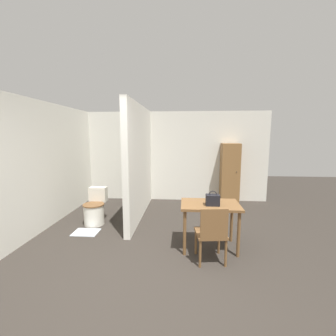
# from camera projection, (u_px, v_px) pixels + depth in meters

# --- Properties ---
(ground_plane) EXTENTS (16.00, 16.00, 0.00)m
(ground_plane) POSITION_uv_depth(u_px,v_px,m) (145.00, 292.00, 2.66)
(ground_plane) COLOR #2D2823
(wall_back) EXTENTS (5.54, 0.12, 2.50)m
(wall_back) POSITION_uv_depth(u_px,v_px,m) (168.00, 156.00, 6.40)
(wall_back) COLOR silver
(wall_back) RESTS_ON ground_plane
(wall_left) EXTENTS (0.12, 4.90, 2.50)m
(wall_left) POSITION_uv_depth(u_px,v_px,m) (48.00, 165.00, 4.58)
(wall_left) COLOR silver
(wall_left) RESTS_ON ground_plane
(partition_wall) EXTENTS (0.12, 2.60, 2.50)m
(partition_wall) POSITION_uv_depth(u_px,v_px,m) (140.00, 162.00, 5.09)
(partition_wall) COLOR silver
(partition_wall) RESTS_ON ground_plane
(dining_table) EXTENTS (0.93, 0.63, 0.75)m
(dining_table) POSITION_uv_depth(u_px,v_px,m) (210.00, 210.00, 3.63)
(dining_table) COLOR brown
(dining_table) RESTS_ON ground_plane
(wooden_chair) EXTENTS (0.47, 0.47, 0.85)m
(wooden_chair) POSITION_uv_depth(u_px,v_px,m) (212.00, 232.00, 3.21)
(wooden_chair) COLOR brown
(wooden_chair) RESTS_ON ground_plane
(toilet) EXTENTS (0.43, 0.58, 0.73)m
(toilet) POSITION_uv_depth(u_px,v_px,m) (95.00, 209.00, 4.71)
(toilet) COLOR silver
(toilet) RESTS_ON ground_plane
(handbag) EXTENTS (0.21, 0.14, 0.23)m
(handbag) POSITION_uv_depth(u_px,v_px,m) (213.00, 200.00, 3.51)
(handbag) COLOR black
(handbag) RESTS_ON dining_table
(wooden_cabinet) EXTENTS (0.48, 0.42, 1.63)m
(wooden_cabinet) POSITION_uv_depth(u_px,v_px,m) (230.00, 174.00, 6.07)
(wooden_cabinet) COLOR brown
(wooden_cabinet) RESTS_ON ground_plane
(bath_mat) EXTENTS (0.47, 0.36, 0.01)m
(bath_mat) POSITION_uv_depth(u_px,v_px,m) (86.00, 232.00, 4.28)
(bath_mat) COLOR #B2BCC6
(bath_mat) RESTS_ON ground_plane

